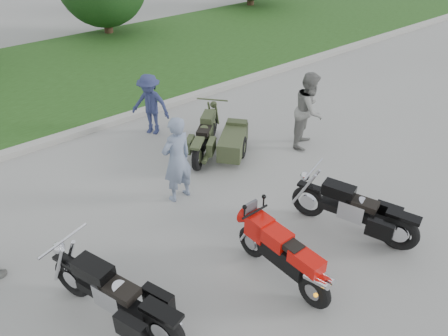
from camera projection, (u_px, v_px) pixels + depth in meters
ground at (244, 254)px, 7.74m from camera, size 80.00×80.00×0.00m
curb at (98, 126)px, 11.62m from camera, size 60.00×0.30×0.15m
grass_strip at (43, 80)px, 14.34m from camera, size 60.00×8.00×0.14m
sportbike_red at (284, 254)px, 6.95m from camera, size 0.35×2.01×0.95m
cruiser_left at (119, 299)px, 6.28m from camera, size 1.05×2.45×0.98m
cruiser_right at (358, 213)px, 7.96m from camera, size 0.98×2.33×0.93m
cruiser_sidecar at (221, 140)px, 10.32m from camera, size 1.94×1.96×0.87m
person_stripe at (177, 160)px, 8.62m from camera, size 0.70×0.48×1.85m
person_grey at (309, 110)px, 10.48m from camera, size 1.14×1.06×1.87m
person_denim at (150, 105)px, 11.05m from camera, size 1.05×1.19×1.60m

